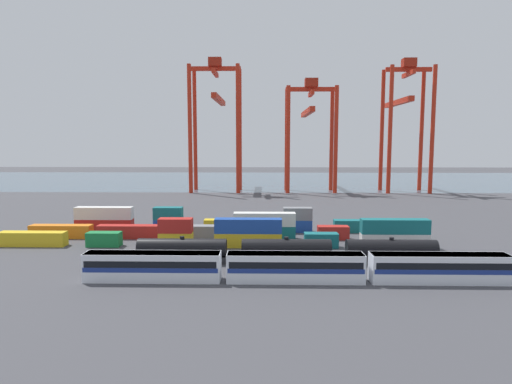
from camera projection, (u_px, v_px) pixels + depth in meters
The scene contains 31 objects.
ground_plane at pixel (255, 210), 122.54m from camera, with size 420.00×420.00×0.00m, color #424247.
harbour_water at pixel (260, 180), 218.45m from camera, with size 400.00×110.00×0.01m, color #475B6B.
passenger_train at pixel (295, 266), 59.07m from camera, with size 57.56×3.14×3.90m.
freight_tank_row at pixel (286, 251), 67.96m from camera, with size 46.60×2.75×4.21m.
shipping_container_0 at pixel (33, 239), 79.52m from camera, with size 12.10×2.44×2.60m, color gold.
shipping_container_1 at pixel (104, 239), 79.24m from camera, with size 6.04×2.44×2.60m, color #197538.
shipping_container_2 at pixel (176, 239), 78.97m from camera, with size 6.04×2.44×2.60m, color gold.
shipping_container_3 at pixel (176, 225), 78.67m from camera, with size 6.04×2.44×2.60m, color #AD211C.
shipping_container_4 at pixel (248, 240), 78.70m from camera, with size 12.10×2.44×2.60m, color gold.
shipping_container_5 at pixel (248, 226), 78.40m from camera, with size 12.10×2.44×2.60m, color #1C4299.
shipping_container_6 at pixel (321, 240), 78.42m from camera, with size 6.04×2.44×2.60m, color #146066.
shipping_container_7 at pixel (394, 241), 78.15m from camera, with size 12.10×2.44×2.60m, color silver.
shipping_container_8 at pixel (395, 226), 77.86m from camera, with size 12.10×2.44×2.60m, color #146066.
shipping_container_9 at pixel (61, 231), 86.18m from camera, with size 12.10×2.44×2.60m, color orange.
shipping_container_10 at pixel (128, 232), 85.90m from camera, with size 12.10×2.44×2.60m, color #AD211C.
shipping_container_11 at pixel (196, 232), 85.62m from camera, with size 12.10×2.44×2.60m, color slate.
shipping_container_12 at pixel (264, 232), 85.35m from camera, with size 12.10×2.44×2.60m, color #146066.
shipping_container_13 at pixel (264, 219), 85.05m from camera, with size 12.10×2.44×2.60m, color silver.
shipping_container_14 at pixel (333, 233), 85.07m from camera, with size 6.04×2.44×2.60m, color #AD211C.
shipping_container_15 at pixel (402, 233), 84.79m from camera, with size 6.04×2.44×2.60m, color gold.
shipping_container_16 at pixel (105, 225), 92.76m from camera, with size 12.10×2.44×2.60m, color #AD211C.
shipping_container_17 at pixel (104, 213), 92.47m from camera, with size 12.10×2.44×2.60m, color silver.
shipping_container_18 at pixel (168, 225), 92.48m from camera, with size 6.04×2.44×2.60m, color #1C4299.
shipping_container_19 at pixel (168, 213), 92.18m from camera, with size 6.04×2.44×2.60m, color #146066.
shipping_container_20 at pixel (233, 226), 92.20m from camera, with size 12.10×2.44×2.60m, color gold.
shipping_container_21 at pixel (297, 226), 91.91m from camera, with size 6.04×2.44×2.60m, color #1C4299.
shipping_container_22 at pixel (298, 214), 91.61m from camera, with size 6.04×2.44×2.60m, color slate.
shipping_container_23 at pixel (363, 226), 91.63m from camera, with size 12.10×2.44×2.60m, color #146066.
gantry_crane_west at pixel (216, 112), 167.73m from camera, with size 19.35×37.60×50.43m.
gantry_crane_central at pixel (310, 123), 168.17m from camera, with size 19.24×39.36×42.73m.
gantry_crane_east at pixel (405, 114), 165.88m from camera, with size 17.05×34.24×49.89m.
Camera 1 is at (2.71, -81.15, 18.87)m, focal length 30.50 mm.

